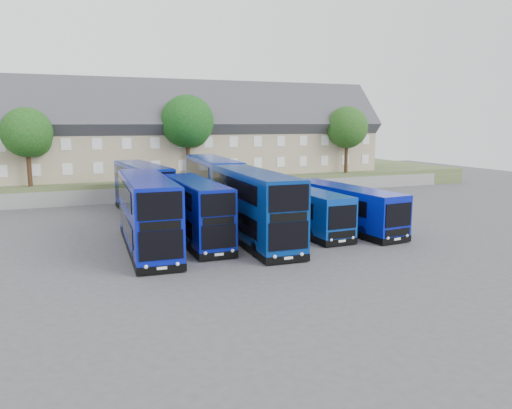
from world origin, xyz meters
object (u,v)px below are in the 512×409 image
(tree_west, at_px, (28,134))
(tree_far, at_px, (357,126))
(dd_front_left, at_px, (147,214))
(coach_east_a, at_px, (300,209))
(tree_mid, at_px, (188,124))
(dd_front_mid, at_px, (196,212))
(tree_east, at_px, (348,129))

(tree_west, relative_size, tree_far, 0.88)
(dd_front_left, xyz_separation_m, coach_east_a, (11.93, 1.69, -0.74))
(coach_east_a, relative_size, tree_mid, 1.30)
(tree_west, bearing_deg, dd_front_mid, -61.79)
(tree_west, height_order, tree_east, tree_east)
(coach_east_a, relative_size, tree_far, 1.37)
(coach_east_a, xyz_separation_m, tree_west, (-19.41, 19.66, 5.46))
(coach_east_a, relative_size, tree_east, 1.46)
(dd_front_mid, distance_m, tree_far, 41.81)
(dd_front_left, xyz_separation_m, tree_west, (-7.48, 21.35, 4.72))
(dd_front_left, relative_size, tree_mid, 1.31)
(tree_east, bearing_deg, dd_front_mid, -140.79)
(tree_mid, height_order, tree_far, tree_mid)
(dd_front_mid, height_order, tree_mid, tree_mid)
(coach_east_a, bearing_deg, tree_east, 48.41)
(dd_front_mid, height_order, tree_east, tree_east)
(coach_east_a, height_order, tree_west, tree_west)
(tree_west, height_order, tree_mid, tree_mid)
(dd_front_mid, xyz_separation_m, tree_west, (-10.96, 20.43, 4.97))
(tree_east, bearing_deg, coach_east_a, -130.15)
(coach_east_a, xyz_separation_m, tree_mid, (-3.41, 20.16, 6.48))
(tree_west, distance_m, tree_east, 36.00)
(dd_front_left, xyz_separation_m, tree_mid, (8.52, 21.85, 5.74))
(coach_east_a, relative_size, tree_west, 1.56)
(dd_front_left, height_order, tree_mid, tree_mid)
(tree_east, relative_size, tree_far, 0.94)
(dd_front_left, distance_m, coach_east_a, 12.07)
(coach_east_a, bearing_deg, dd_front_left, -173.38)
(dd_front_left, relative_size, tree_west, 1.57)
(tree_west, relative_size, tree_mid, 0.83)
(tree_mid, bearing_deg, tree_far, 14.04)
(dd_front_mid, bearing_deg, tree_far, 42.01)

